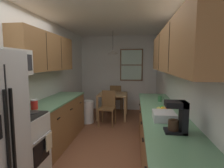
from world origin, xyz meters
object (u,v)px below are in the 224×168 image
object	(u,v)px
stove_range	(20,147)
fruit_bowl	(164,110)
coffee_maker	(179,116)
mug_by_coffeemaker	(160,99)
dining_chair_near	(108,106)
dining_chair_far	(116,97)
dining_table	(113,97)
storage_canister	(34,104)
dish_rack	(164,116)
trash_bin	(88,112)
microwave_over_range	(7,63)

from	to	relation	value
stove_range	fruit_bowl	size ratio (longest dim) A/B	5.12
coffee_maker	mug_by_coffeemaker	world-z (taller)	coffee_maker
dining_chair_near	dining_chair_far	distance (m)	1.30
dining_chair_near	dining_table	bearing A→B (deg)	85.02
storage_canister	fruit_bowl	world-z (taller)	storage_canister
mug_by_coffeemaker	dish_rack	xyz separation A→B (m)	(-0.10, -1.16, -0.00)
dining_chair_far	dish_rack	bearing A→B (deg)	-74.54
dining_chair_far	trash_bin	distance (m)	1.40
stove_range	mug_by_coffeemaker	world-z (taller)	stove_range
dish_rack	trash_bin	bearing A→B (deg)	124.61
dining_table	mug_by_coffeemaker	xyz separation A→B (m)	(1.13, -1.82, 0.34)
dining_table	microwave_over_range	bearing A→B (deg)	-108.55
microwave_over_range	trash_bin	world-z (taller)	microwave_over_range
dining_chair_far	storage_canister	distance (m)	3.49
microwave_over_range	stove_range	bearing A→B (deg)	-0.03
dining_chair_near	trash_bin	size ratio (longest dim) A/B	1.49
mug_by_coffeemaker	dining_chair_far	bearing A→B (deg)	114.01
stove_range	dining_chair_far	bearing A→B (deg)	75.69
dining_table	trash_bin	world-z (taller)	dining_table
dining_chair_near	storage_canister	xyz separation A→B (m)	(-0.87, -2.02, 0.48)
stove_range	mug_by_coffeemaker	distance (m)	2.46
dining_chair_near	trash_bin	bearing A→B (deg)	171.75
dining_table	trash_bin	xyz separation A→B (m)	(-0.63, -0.57, -0.31)
dining_table	coffee_maker	distance (m)	3.61
stove_range	dining_chair_near	size ratio (longest dim) A/B	1.22
dining_chair_far	coffee_maker	bearing A→B (deg)	-75.05
storage_canister	dining_table	bearing A→B (deg)	70.82
dining_chair_far	trash_bin	world-z (taller)	dining_chair_far
mug_by_coffeemaker	dining_chair_near	bearing A→B (deg)	135.40
fruit_bowl	dish_rack	bearing A→B (deg)	-98.25
dish_rack	coffee_maker	bearing A→B (deg)	-79.36
microwave_over_range	coffee_maker	world-z (taller)	microwave_over_range
storage_canister	mug_by_coffeemaker	xyz separation A→B (m)	(2.06, 0.86, -0.02)
microwave_over_range	dining_chair_near	distance (m)	2.87
coffee_maker	dish_rack	world-z (taller)	coffee_maker
dining_chair_near	dish_rack	size ratio (longest dim) A/B	2.65
stove_range	storage_canister	distance (m)	0.66
trash_bin	fruit_bowl	world-z (taller)	fruit_bowl
dining_table	dish_rack	world-z (taller)	dish_rack
trash_bin	fruit_bowl	distance (m)	2.73
dining_chair_near	storage_canister	size ratio (longest dim) A/B	5.74
coffee_maker	mug_by_coffeemaker	bearing A→B (deg)	89.45
microwave_over_range	dining_chair_far	bearing A→B (deg)	74.07
trash_bin	dish_rack	xyz separation A→B (m)	(1.66, -2.41, 0.65)
stove_range	dining_chair_near	world-z (taller)	stove_range
dining_chair_far	fruit_bowl	size ratio (longest dim) A/B	4.19
storage_canister	dining_chair_far	bearing A→B (deg)	73.89
dining_table	fruit_bowl	xyz separation A→B (m)	(1.09, -2.59, 0.33)
fruit_bowl	dish_rack	world-z (taller)	dish_rack
dining_table	dining_chair_near	bearing A→B (deg)	-94.98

